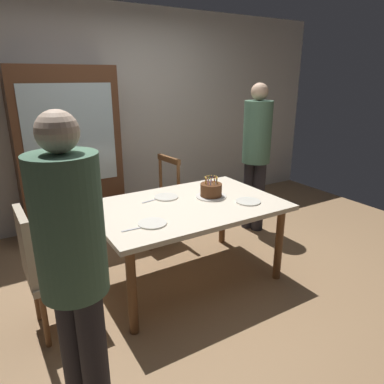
{
  "coord_description": "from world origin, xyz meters",
  "views": [
    {
      "loc": [
        -1.43,
        -2.46,
        1.79
      ],
      "look_at": [
        0.05,
        0.0,
        0.83
      ],
      "focal_mm": 32.66,
      "sensor_mm": 36.0,
      "label": 1
    }
  ],
  "objects_px": {
    "plate_near_celebrant": "(152,223)",
    "plate_near_guest": "(248,201)",
    "chair_spindle_back": "(157,202)",
    "chair_upholstered": "(46,265)",
    "person_guest": "(256,149)",
    "dining_table": "(187,212)",
    "person_celebrant": "(73,264)",
    "plate_far_side": "(166,197)",
    "birthday_cake": "(211,191)",
    "china_cabinet": "(69,154)"
  },
  "relations": [
    {
      "from": "plate_near_guest",
      "to": "person_celebrant",
      "type": "bearing_deg",
      "value": -157.39
    },
    {
      "from": "china_cabinet",
      "to": "dining_table",
      "type": "bearing_deg",
      "value": -67.89
    },
    {
      "from": "dining_table",
      "to": "person_celebrant",
      "type": "xyz_separation_m",
      "value": [
        -1.16,
        -0.93,
        0.3
      ]
    },
    {
      "from": "plate_far_side",
      "to": "plate_near_guest",
      "type": "height_order",
      "value": "same"
    },
    {
      "from": "plate_near_celebrant",
      "to": "chair_upholstered",
      "type": "distance_m",
      "value": 0.8
    },
    {
      "from": "plate_near_celebrant",
      "to": "person_celebrant",
      "type": "xyz_separation_m",
      "value": [
        -0.72,
        -0.69,
        0.21
      ]
    },
    {
      "from": "dining_table",
      "to": "person_guest",
      "type": "distance_m",
      "value": 1.4
    },
    {
      "from": "plate_near_guest",
      "to": "chair_spindle_back",
      "type": "distance_m",
      "value": 1.19
    },
    {
      "from": "chair_upholstered",
      "to": "person_guest",
      "type": "bearing_deg",
      "value": 14.57
    },
    {
      "from": "person_celebrant",
      "to": "chair_spindle_back",
      "type": "bearing_deg",
      "value": 54.43
    },
    {
      "from": "plate_far_side",
      "to": "plate_near_celebrant",
      "type": "bearing_deg",
      "value": -127.06
    },
    {
      "from": "dining_table",
      "to": "birthday_cake",
      "type": "distance_m",
      "value": 0.32
    },
    {
      "from": "birthday_cake",
      "to": "dining_table",
      "type": "bearing_deg",
      "value": -171.56
    },
    {
      "from": "plate_near_guest",
      "to": "china_cabinet",
      "type": "distance_m",
      "value": 2.13
    },
    {
      "from": "person_celebrant",
      "to": "china_cabinet",
      "type": "relative_size",
      "value": 0.88
    },
    {
      "from": "plate_far_side",
      "to": "person_celebrant",
      "type": "xyz_separation_m",
      "value": [
        -1.08,
        -1.17,
        0.21
      ]
    },
    {
      "from": "plate_near_celebrant",
      "to": "china_cabinet",
      "type": "distance_m",
      "value": 1.82
    },
    {
      "from": "plate_near_guest",
      "to": "chair_spindle_back",
      "type": "bearing_deg",
      "value": 108.75
    },
    {
      "from": "person_guest",
      "to": "china_cabinet",
      "type": "xyz_separation_m",
      "value": [
        -1.88,
        1.01,
        -0.03
      ]
    },
    {
      "from": "person_celebrant",
      "to": "plate_far_side",
      "type": "bearing_deg",
      "value": 47.12
    },
    {
      "from": "plate_near_celebrant",
      "to": "plate_near_guest",
      "type": "relative_size",
      "value": 1.0
    },
    {
      "from": "birthday_cake",
      "to": "plate_far_side",
      "type": "height_order",
      "value": "birthday_cake"
    },
    {
      "from": "plate_near_celebrant",
      "to": "plate_near_guest",
      "type": "distance_m",
      "value": 0.93
    },
    {
      "from": "birthday_cake",
      "to": "person_celebrant",
      "type": "bearing_deg",
      "value": -146.15
    },
    {
      "from": "dining_table",
      "to": "chair_spindle_back",
      "type": "distance_m",
      "value": 0.89
    },
    {
      "from": "chair_spindle_back",
      "to": "plate_near_celebrant",
      "type": "bearing_deg",
      "value": -116.82
    },
    {
      "from": "birthday_cake",
      "to": "chair_spindle_back",
      "type": "height_order",
      "value": "chair_spindle_back"
    },
    {
      "from": "plate_near_guest",
      "to": "china_cabinet",
      "type": "xyz_separation_m",
      "value": [
        -1.12,
        1.8,
        0.21
      ]
    },
    {
      "from": "dining_table",
      "to": "chair_spindle_back",
      "type": "bearing_deg",
      "value": 82.6
    },
    {
      "from": "dining_table",
      "to": "plate_far_side",
      "type": "height_order",
      "value": "plate_far_side"
    },
    {
      "from": "plate_near_guest",
      "to": "dining_table",
      "type": "bearing_deg",
      "value": 153.59
    },
    {
      "from": "chair_upholstered",
      "to": "person_guest",
      "type": "xyz_separation_m",
      "value": [
        2.44,
        0.63,
        0.45
      ]
    },
    {
      "from": "chair_spindle_back",
      "to": "person_guest",
      "type": "height_order",
      "value": "person_guest"
    },
    {
      "from": "dining_table",
      "to": "plate_near_guest",
      "type": "xyz_separation_m",
      "value": [
        0.48,
        -0.24,
        0.09
      ]
    },
    {
      "from": "chair_upholstered",
      "to": "person_guest",
      "type": "height_order",
      "value": "person_guest"
    },
    {
      "from": "birthday_cake",
      "to": "chair_spindle_back",
      "type": "distance_m",
      "value": 0.9
    },
    {
      "from": "dining_table",
      "to": "chair_spindle_back",
      "type": "height_order",
      "value": "chair_spindle_back"
    },
    {
      "from": "plate_near_celebrant",
      "to": "china_cabinet",
      "type": "bearing_deg",
      "value": 96.0
    },
    {
      "from": "dining_table",
      "to": "person_celebrant",
      "type": "bearing_deg",
      "value": -141.48
    },
    {
      "from": "plate_far_side",
      "to": "chair_spindle_back",
      "type": "distance_m",
      "value": 0.7
    },
    {
      "from": "chair_upholstered",
      "to": "person_celebrant",
      "type": "xyz_separation_m",
      "value": [
        0.03,
        -0.84,
        0.42
      ]
    },
    {
      "from": "plate_near_guest",
      "to": "plate_near_celebrant",
      "type": "bearing_deg",
      "value": 180.0
    },
    {
      "from": "plate_near_guest",
      "to": "china_cabinet",
      "type": "relative_size",
      "value": 0.12
    },
    {
      "from": "chair_upholstered",
      "to": "person_guest",
      "type": "distance_m",
      "value": 2.56
    },
    {
      "from": "person_celebrant",
      "to": "person_guest",
      "type": "bearing_deg",
      "value": 31.5
    },
    {
      "from": "birthday_cake",
      "to": "plate_near_guest",
      "type": "xyz_separation_m",
      "value": [
        0.2,
        -0.28,
        -0.05
      ]
    },
    {
      "from": "birthday_cake",
      "to": "chair_upholstered",
      "type": "xyz_separation_m",
      "value": [
        -1.48,
        -0.13,
        -0.26
      ]
    },
    {
      "from": "birthday_cake",
      "to": "person_guest",
      "type": "bearing_deg",
      "value": 27.76
    },
    {
      "from": "chair_spindle_back",
      "to": "person_celebrant",
      "type": "bearing_deg",
      "value": -125.57
    },
    {
      "from": "birthday_cake",
      "to": "chair_spindle_back",
      "type": "relative_size",
      "value": 0.29
    }
  ]
}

